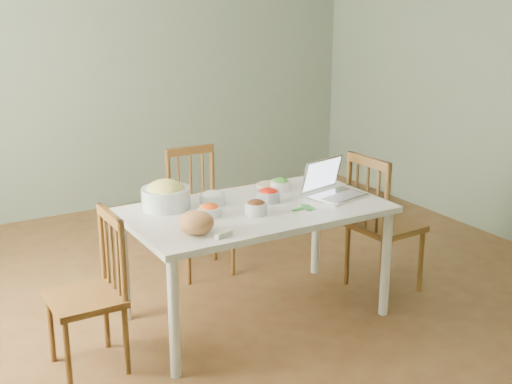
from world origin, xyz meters
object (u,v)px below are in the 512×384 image
chair_far (201,213)px  bowl_squash (166,195)px  dining_table (256,263)px  laptop (339,180)px  chair_right (385,222)px  chair_left (85,295)px  bread_boule (196,223)px

chair_far → bowl_squash: bearing=-129.3°
dining_table → bowl_squash: 0.73m
dining_table → laptop: bearing=-9.4°
chair_right → laptop: bearing=89.7°
chair_left → laptop: 1.74m
dining_table → chair_far: (0.01, 0.83, 0.09)m
chair_right → bowl_squash: (-1.50, 0.34, 0.35)m
dining_table → chair_far: 0.84m
chair_left → dining_table: bearing=93.0°
dining_table → chair_left: 1.13m
chair_left → bowl_squash: bowl_squash is taller
chair_far → bowl_squash: size_ratio=3.10×
chair_far → chair_right: size_ratio=0.94×
bread_boule → laptop: 1.10m
chair_far → laptop: 1.15m
chair_left → bread_boule: chair_left is taller
chair_far → bread_boule: chair_far is taller
chair_far → laptop: laptop is taller
bowl_squash → laptop: laptop is taller
chair_far → laptop: bearing=-56.7°
chair_left → bread_boule: size_ratio=4.49×
bowl_squash → laptop: 1.12m
chair_right → bread_boule: 1.57m
chair_left → bread_boule: bearing=73.7°
dining_table → bowl_squash: bowl_squash is taller
chair_left → chair_right: bearing=89.7°
chair_right → bowl_squash: bearing=73.7°
dining_table → chair_left: bearing=-176.9°
chair_left → chair_right: size_ratio=0.91×
laptop → chair_far: bearing=108.0°
dining_table → bread_boule: 0.72m
chair_left → bowl_squash: (0.64, 0.33, 0.39)m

